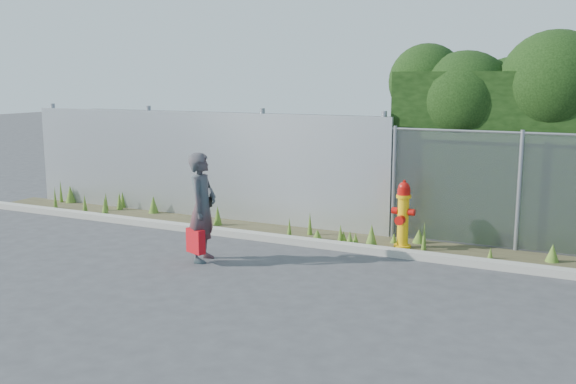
# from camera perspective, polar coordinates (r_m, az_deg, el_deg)

# --- Properties ---
(ground) EXTENTS (80.00, 80.00, 0.00)m
(ground) POSITION_cam_1_polar(r_m,az_deg,el_deg) (9.65, -2.05, -7.31)
(ground) COLOR #3A3A3C
(ground) RESTS_ON ground
(curb) EXTENTS (16.00, 0.22, 0.12)m
(curb) POSITION_cam_1_polar(r_m,az_deg,el_deg) (11.19, 2.29, -4.54)
(curb) COLOR #9F9C8F
(curb) RESTS_ON ground
(weed_strip) EXTENTS (16.00, 1.25, 0.55)m
(weed_strip) POSITION_cam_1_polar(r_m,az_deg,el_deg) (11.81, 2.59, -3.52)
(weed_strip) COLOR #413B25
(weed_strip) RESTS_ON ground
(corrugated_fence) EXTENTS (8.50, 0.21, 2.30)m
(corrugated_fence) POSITION_cam_1_polar(r_m,az_deg,el_deg) (13.58, -8.24, 2.44)
(corrugated_fence) COLOR #B6BABE
(corrugated_fence) RESTS_ON ground
(fire_hydrant) EXTENTS (0.40, 0.36, 1.19)m
(fire_hydrant) POSITION_cam_1_polar(r_m,az_deg,el_deg) (11.09, 10.19, -2.09)
(fire_hydrant) COLOR yellow
(fire_hydrant) RESTS_ON ground
(woman) EXTENTS (0.53, 0.70, 1.74)m
(woman) POSITION_cam_1_polar(r_m,az_deg,el_deg) (10.23, -7.62, -1.36)
(woman) COLOR #0E5A5C
(woman) RESTS_ON ground
(red_tote_bag) EXTENTS (0.35, 0.13, 0.46)m
(red_tote_bag) POSITION_cam_1_polar(r_m,az_deg,el_deg) (10.18, -8.21, -4.33)
(red_tote_bag) COLOR red
(black_shoulder_bag) EXTENTS (0.22, 0.09, 0.16)m
(black_shoulder_bag) POSITION_cam_1_polar(r_m,az_deg,el_deg) (10.32, -7.37, -0.85)
(black_shoulder_bag) COLOR black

